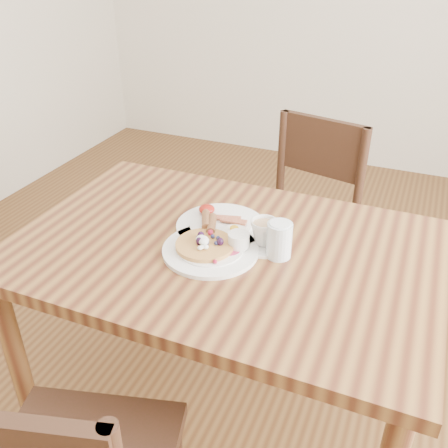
# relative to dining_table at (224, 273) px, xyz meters

# --- Properties ---
(ground) EXTENTS (5.00, 5.00, 0.00)m
(ground) POSITION_rel_dining_table_xyz_m (0.00, 0.00, -0.65)
(ground) COLOR #502F16
(ground) RESTS_ON ground
(dining_table) EXTENTS (1.20, 0.80, 0.75)m
(dining_table) POSITION_rel_dining_table_xyz_m (0.00, 0.00, 0.00)
(dining_table) COLOR brown
(dining_table) RESTS_ON ground
(chair_far) EXTENTS (0.50, 0.50, 0.88)m
(chair_far) POSITION_rel_dining_table_xyz_m (0.06, 0.69, -0.16)
(chair_far) COLOR #341A13
(chair_far) RESTS_ON ground
(pancake_plate) EXTENTS (0.27, 0.27, 0.06)m
(pancake_plate) POSITION_rel_dining_table_xyz_m (-0.02, -0.04, 0.11)
(pancake_plate) COLOR white
(pancake_plate) RESTS_ON dining_table
(breakfast_plate) EXTENTS (0.27, 0.27, 0.04)m
(breakfast_plate) POSITION_rel_dining_table_xyz_m (-0.05, 0.08, 0.11)
(breakfast_plate) COLOR white
(breakfast_plate) RESTS_ON dining_table
(teacup_saucer) EXTENTS (0.14, 0.14, 0.08)m
(teacup_saucer) POSITION_rel_dining_table_xyz_m (0.10, 0.04, 0.13)
(teacup_saucer) COLOR white
(teacup_saucer) RESTS_ON dining_table
(water_glass) EXTENTS (0.07, 0.07, 0.10)m
(water_glass) POSITION_rel_dining_table_xyz_m (0.16, 0.01, 0.15)
(water_glass) COLOR silver
(water_glass) RESTS_ON dining_table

